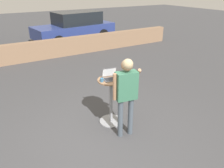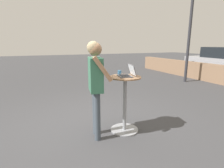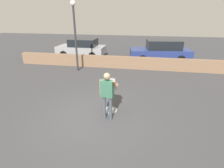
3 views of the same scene
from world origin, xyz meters
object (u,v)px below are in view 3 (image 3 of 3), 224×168
(parked_car_near_street, at_px, (161,50))
(parked_car_further_down, at_px, (82,48))
(coffee_mug, at_px, (104,83))
(laptop, at_px, (111,83))
(standing_person, at_px, (107,90))
(street_lamp, at_px, (75,27))
(cafe_table, at_px, (110,97))

(parked_car_near_street, bearing_deg, parked_car_further_down, 177.10)
(parked_car_further_down, bearing_deg, coffee_mug, -65.76)
(laptop, relative_size, parked_car_near_street, 0.08)
(standing_person, height_order, street_lamp, street_lamp)
(cafe_table, relative_size, parked_car_further_down, 0.27)
(coffee_mug, relative_size, parked_car_near_street, 0.02)
(coffee_mug, height_order, parked_car_near_street, parked_car_near_street)
(standing_person, distance_m, street_lamp, 6.23)
(laptop, xyz_separation_m, coffee_mug, (-0.24, -0.04, -0.01))
(parked_car_near_street, bearing_deg, laptop, -106.63)
(cafe_table, height_order, laptop, laptop)
(coffee_mug, height_order, standing_person, standing_person)
(cafe_table, height_order, standing_person, standing_person)
(standing_person, relative_size, parked_car_near_street, 0.36)
(cafe_table, height_order, street_lamp, street_lamp)
(laptop, distance_m, standing_person, 0.61)
(parked_car_near_street, bearing_deg, street_lamp, -146.88)
(parked_car_further_down, height_order, street_lamp, street_lamp)
(laptop, xyz_separation_m, standing_person, (0.00, -0.61, -0.03))
(cafe_table, bearing_deg, parked_car_near_street, 73.38)
(parked_car_near_street, distance_m, street_lamp, 6.81)
(parked_car_near_street, relative_size, parked_car_further_down, 1.18)
(cafe_table, bearing_deg, coffee_mug, -177.87)
(laptop, distance_m, parked_car_near_street, 8.52)
(laptop, bearing_deg, parked_car_further_down, 115.67)
(standing_person, distance_m, parked_car_near_street, 9.11)
(cafe_table, distance_m, street_lamp, 5.92)
(laptop, relative_size, street_lamp, 0.09)
(standing_person, bearing_deg, street_lamp, 120.34)
(coffee_mug, xyz_separation_m, parked_car_near_street, (2.68, 8.20, -0.33))
(cafe_table, xyz_separation_m, coffee_mug, (-0.23, -0.01, 0.55))
(cafe_table, bearing_deg, street_lamp, 123.27)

